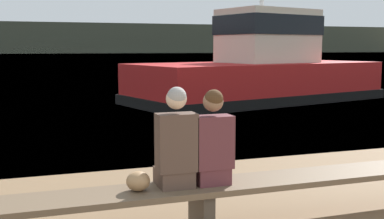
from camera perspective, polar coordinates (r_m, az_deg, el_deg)
water_surface at (r=127.09m, az=-18.03°, el=6.23°), size 240.00×240.00×0.00m
far_shoreline at (r=147.87m, az=-18.23°, el=8.05°), size 600.00×12.00×8.82m
bench_main at (r=4.88m, az=1.11°, el=-9.82°), size 7.85×0.56×0.48m
person_left at (r=4.68m, az=-1.93°, el=-4.11°), size 0.38×0.39×0.99m
person_right at (r=4.80m, az=2.40°, el=-3.98°), size 0.38×0.39×0.96m
shopping_bag at (r=4.66m, az=-6.40°, el=-8.44°), size 0.23×0.22×0.19m
tugboat_red at (r=16.75m, az=8.05°, el=4.40°), size 9.60×5.94×5.61m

